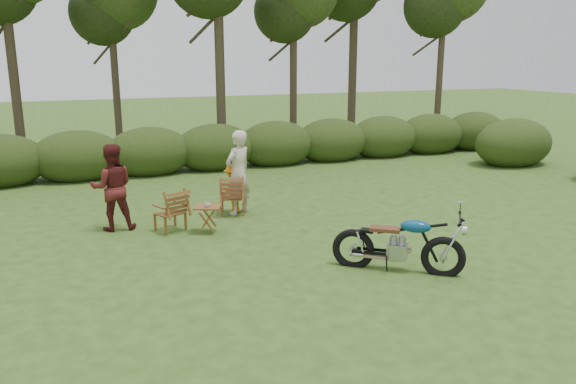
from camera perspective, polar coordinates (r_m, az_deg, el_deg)
name	(u,v)px	position (r m, az deg, el deg)	size (l,w,h in m)	color
ground	(360,266)	(9.50, 7.34, -7.47)	(80.00, 80.00, 0.00)	#2F4617
tree_line	(222,42)	(18.09, -6.76, 14.87)	(22.52, 11.62, 8.14)	#352B1D
motorcycle	(396,270)	(9.42, 10.95, -7.80)	(2.02, 0.77, 1.15)	#0D6FB1
lawn_chair_right	(233,214)	(12.51, -5.62, -2.20)	(0.60, 0.60, 0.87)	brown
lawn_chair_left	(171,230)	(11.52, -11.82, -3.83)	(0.59, 0.59, 0.85)	brown
side_table	(208,219)	(11.17, -8.15, -2.78)	(0.52, 0.44, 0.54)	brown
cup	(207,205)	(11.04, -8.19, -1.28)	(0.11, 0.11, 0.09)	beige
adult_a	(239,213)	(12.51, -4.99, -2.18)	(0.68, 0.44, 1.85)	beige
adult_b	(115,229)	(11.87, -17.13, -3.63)	(0.85, 0.66, 1.74)	#501817
child	(234,212)	(12.60, -5.51, -2.07)	(0.71, 0.41, 1.09)	orange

